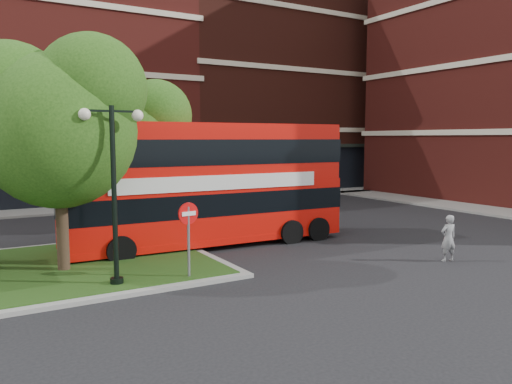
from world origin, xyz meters
TOP-DOWN VIEW (x-y plane):
  - ground at (0.00, 0.00)m, footprint 120.00×120.00m
  - pavement_far at (0.00, 16.50)m, footprint 44.00×3.00m
  - terrace_far_right at (14.00, 24.00)m, footprint 18.00×12.00m
  - traffic_island at (-8.00, 3.00)m, footprint 12.60×7.60m
  - tree_island_west at (-6.60, 2.58)m, footprint 5.40×4.71m
  - tree_island_east at (-3.58, 5.06)m, footprint 4.46×3.90m
  - lamp_island at (-5.50, 0.20)m, footprint 1.72×0.36m
  - lamp_far_left at (2.00, 14.50)m, footprint 1.72×0.36m
  - lamp_far_right at (10.00, 14.50)m, footprint 1.72×0.36m
  - bus at (-0.95, 4.00)m, footprint 10.83×2.77m
  - woman at (4.95, -2.36)m, footprint 0.64×0.49m
  - car_silver at (-1.00, 14.50)m, footprint 4.52×2.16m
  - car_white at (5.57, 16.00)m, footprint 4.15×1.85m
  - no_entry_sign at (-3.50, -0.15)m, footprint 0.64×0.14m

SIDE VIEW (x-z plane):
  - ground at x=0.00m, z-range 0.00..0.00m
  - pavement_far at x=0.00m, z-range 0.00..0.12m
  - traffic_island at x=-8.00m, z-range -0.01..0.14m
  - car_white at x=5.57m, z-range 0.00..1.32m
  - car_silver at x=-1.00m, z-range 0.00..1.49m
  - woman at x=4.95m, z-range 0.00..1.58m
  - no_entry_sign at x=-3.50m, z-range 0.49..2.79m
  - bus at x=-0.95m, z-range 0.64..4.75m
  - lamp_island at x=-5.50m, z-range 0.33..5.33m
  - lamp_far_left at x=2.00m, z-range 0.33..5.33m
  - lamp_far_right at x=10.00m, z-range 0.33..5.33m
  - tree_island_east at x=-3.58m, z-range 1.10..7.39m
  - tree_island_west at x=-6.60m, z-range 1.19..8.40m
  - terrace_far_right at x=14.00m, z-range 0.00..16.00m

